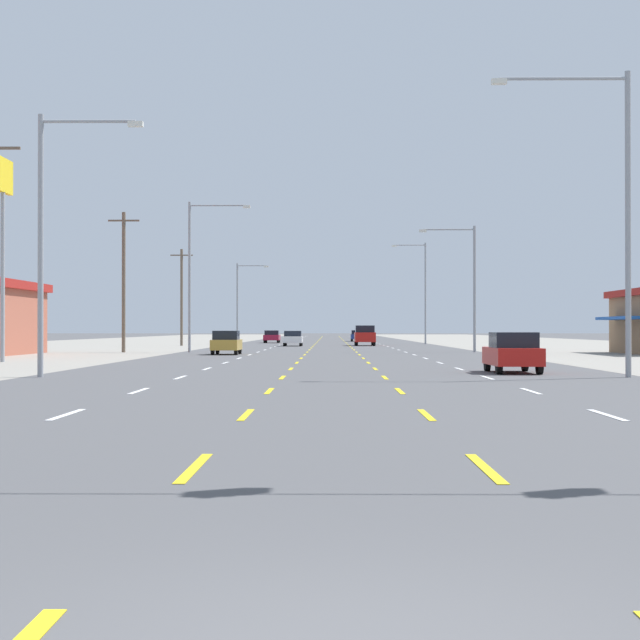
{
  "coord_description": "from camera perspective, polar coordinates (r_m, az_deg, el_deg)",
  "views": [
    {
      "loc": [
        -0.11,
        -5.25,
        1.68
      ],
      "look_at": [
        -0.98,
        80.35,
        2.4
      ],
      "focal_mm": 57.14,
      "sensor_mm": 36.0,
      "label": 1
    }
  ],
  "objects": [
    {
      "name": "streetlight_left_row_0",
      "position": [
        36.57,
        -14.83,
        5.15
      ],
      "size": [
        3.65,
        0.26,
        9.12
      ],
      "color": "gray",
      "rests_on": "ground"
    },
    {
      "name": "hatchback_far_left_near",
      "position": [
        66.04,
        -5.26,
        -1.26
      ],
      "size": [
        1.72,
        3.9,
        1.54
      ],
      "color": "#B28C33",
      "rests_on": "ground"
    },
    {
      "name": "utility_pole_left_row_1",
      "position": [
        73.01,
        -10.94,
        2.25
      ],
      "size": [
        2.2,
        0.26,
        9.9
      ],
      "color": "brown",
      "rests_on": "ground"
    },
    {
      "name": "pole_sign_left_row_1",
      "position": [
        53.83,
        -17.34,
        6.22
      ],
      "size": [
        0.24,
        2.54,
        10.25
      ],
      "color": "gray",
      "rests_on": "ground"
    },
    {
      "name": "streetlight_right_row_2",
      "position": [
        110.13,
        5.76,
        1.88
      ],
      "size": [
        3.73,
        0.26,
        10.94
      ],
      "color": "gray",
      "rests_on": "ground"
    },
    {
      "name": "streetlight_right_row_1",
      "position": [
        73.09,
        8.32,
        2.31
      ],
      "size": [
        4.03,
        0.26,
        8.98
      ],
      "color": "gray",
      "rests_on": "ground"
    },
    {
      "name": "ground_plane",
      "position": [
        71.27,
        0.67,
        -1.83
      ],
      "size": [
        572.0,
        572.0,
        0.0
      ],
      "primitive_type": "plane",
      "color": "#4C4C4F"
    },
    {
      "name": "streetlight_left_row_1",
      "position": [
        73.11,
        -6.99,
        3.05
      ],
      "size": [
        4.43,
        0.26,
        10.72
      ],
      "color": "gray",
      "rests_on": "ground"
    },
    {
      "name": "sedan_inner_right_farther",
      "position": [
        132.43,
        2.13,
        -0.88
      ],
      "size": [
        1.8,
        4.5,
        1.46
      ],
      "color": "navy",
      "rests_on": "ground"
    },
    {
      "name": "streetlight_left_row_2",
      "position": [
        110.07,
        -4.47,
        1.27
      ],
      "size": [
        3.49,
        0.26,
        8.73
      ],
      "color": "gray",
      "rests_on": "ground"
    },
    {
      "name": "hatchback_far_right_nearest",
      "position": [
        39.21,
        10.74,
        -1.79
      ],
      "size": [
        1.72,
        3.9,
        1.54
      ],
      "color": "red",
      "rests_on": "ground"
    },
    {
      "name": "signal_span_wire",
      "position": [
        13.27,
        0.93,
        16.49
      ],
      "size": [
        25.42,
        0.52,
        9.46
      ],
      "color": "brown",
      "rests_on": "ground"
    },
    {
      "name": "utility_pole_left_row_2",
      "position": [
        100.68,
        -7.76,
        1.38
      ],
      "size": [
        2.2,
        0.26,
        9.48
      ],
      "color": "brown",
      "rests_on": "ground"
    },
    {
      "name": "lane_markings",
      "position": [
        109.76,
        0.64,
        -1.36
      ],
      "size": [
        10.64,
        227.6,
        0.01
      ],
      "color": "white",
      "rests_on": "ground"
    },
    {
      "name": "suv_inner_right_midfar",
      "position": [
        99.9,
        2.52,
        -0.86
      ],
      "size": [
        1.98,
        4.9,
        1.98
      ],
      "color": "red",
      "rests_on": "ground"
    },
    {
      "name": "streetlight_right_row_0",
      "position": [
        36.69,
        16.13,
        6.52
      ],
      "size": [
        4.79,
        0.26,
        10.56
      ],
      "color": "gray",
      "rests_on": "ground"
    },
    {
      "name": "sedan_inner_left_mid",
      "position": [
        97.84,
        -1.52,
        -1.02
      ],
      "size": [
        1.8,
        4.5,
        1.46
      ],
      "color": "white",
      "rests_on": "ground"
    },
    {
      "name": "sedan_far_left_far",
      "position": [
        119.41,
        -2.71,
        -0.93
      ],
      "size": [
        1.8,
        4.5,
        1.46
      ],
      "color": "maroon",
      "rests_on": "ground"
    }
  ]
}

